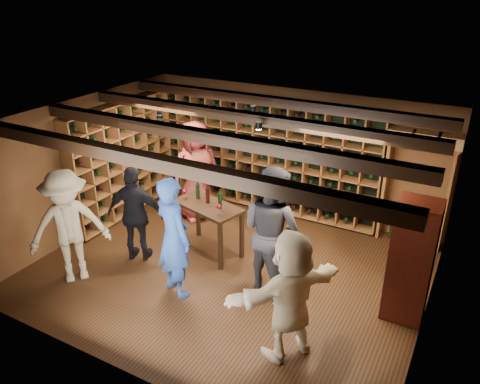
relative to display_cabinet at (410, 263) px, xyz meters
The scene contains 13 objects.
ground 2.85m from the display_cabinet, behind, with size 6.00×6.00×0.00m, color #321C0E.
room_shell 3.14m from the display_cabinet, behind, with size 6.00×6.00×6.00m.
wine_rack_back 3.89m from the display_cabinet, 146.67° to the left, with size 4.65×0.30×2.20m.
wine_rack_left 5.59m from the display_cabinet, behind, with size 0.30×2.65×2.20m.
crate_shelf 2.26m from the display_cabinet, 98.20° to the left, with size 1.20×0.32×2.07m.
display_cabinet is the anchor object (origin of this frame).
man_blue_shirt 3.32m from the display_cabinet, 161.14° to the right, with size 0.69×0.45×1.88m, color navy.
man_grey_suit 1.96m from the display_cabinet, behind, with size 0.97×0.76×2.00m, color black.
guest_red_floral 4.34m from the display_cabinet, 164.88° to the left, with size 0.96×0.63×1.97m, color maroon.
guest_woman_black 4.27m from the display_cabinet, behind, with size 0.97×0.41×1.66m, color black.
guest_khaki 4.99m from the display_cabinet, 161.88° to the right, with size 1.19×0.68×1.84m, color gray.
guest_beige 1.84m from the display_cabinet, 128.17° to the right, with size 1.62×0.51×1.74m, color tan.
tasting_table 3.31m from the display_cabinet, behind, with size 1.31×0.89×1.18m.
Camera 1 is at (3.23, -5.58, 4.37)m, focal length 35.00 mm.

